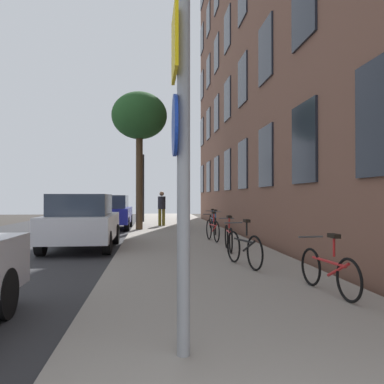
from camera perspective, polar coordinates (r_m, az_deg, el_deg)
ground_plane at (r=15.95m, az=-14.15°, el=-6.27°), size 41.80×41.80×0.00m
road_asphalt at (r=16.38m, az=-21.48°, el=-6.07°), size 7.00×38.00×0.01m
sidewalk at (r=15.82m, az=-1.43°, el=-6.12°), size 4.20×38.00×0.12m
building_facade at (r=17.23m, az=8.16°, el=23.86°), size 0.56×27.00×17.39m
sign_post at (r=3.66m, az=-1.58°, el=7.59°), size 0.16×0.60×3.50m
traffic_light at (r=23.29m, az=-7.20°, el=2.30°), size 0.43×0.24×3.89m
tree_near at (r=18.16m, az=-7.50°, el=10.47°), size 2.44×2.44×6.08m
bicycle_0 at (r=6.36m, az=18.88°, el=-10.46°), size 0.42×1.65×0.90m
bicycle_1 at (r=8.38m, az=7.37°, el=-7.88°), size 0.51×1.69×0.98m
bicycle_2 at (r=10.74m, az=5.23°, el=-6.38°), size 0.42×1.71×0.94m
bicycle_3 at (r=13.09m, az=2.96°, el=-5.34°), size 0.42×1.65×0.96m
bicycle_4 at (r=15.53m, az=3.36°, el=-4.62°), size 0.43×1.64×0.95m
bicycle_5 at (r=17.93m, az=2.87°, el=-4.17°), size 0.42×1.60×0.90m
pedestrian_0 at (r=16.97m, az=-1.44°, el=-2.24°), size 0.52×0.52×1.71m
pedestrian_1 at (r=20.04m, az=-4.34°, el=-2.01°), size 0.44×0.44×1.71m
car_1 at (r=12.22m, az=-15.38°, el=-4.01°), size 1.93×3.97×1.62m
car_2 at (r=19.58m, az=-11.51°, el=-2.77°), size 1.92×4.06×1.62m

